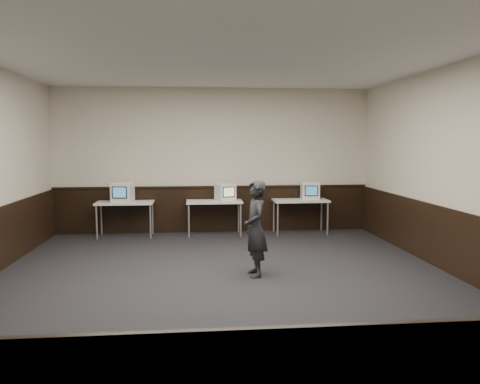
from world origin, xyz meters
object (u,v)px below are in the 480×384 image
desk_right (300,203)px  emac_right (310,191)px  emac_center (225,192)px  desk_center (214,204)px  desk_left (125,205)px  person (255,228)px  emac_left (123,192)px

desk_right → emac_right: (0.22, 0.04, 0.26)m
desk_right → emac_center: emac_center is taller
desk_center → desk_right: (1.90, 0.00, 0.00)m
desk_left → emac_center: emac_center is taller
desk_right → person: size_ratio=0.83×
desk_right → emac_left: bearing=-179.4°
desk_center → person: (0.48, -3.18, 0.05)m
desk_center → emac_right: emac_right is taller
desk_left → desk_center: size_ratio=1.00×
desk_left → desk_center: bearing=0.0°
desk_right → emac_left: (-3.84, -0.04, 0.28)m
person → desk_right: bearing=149.8°
desk_left → desk_center: 1.90m
desk_center → person: bearing=-81.4°
emac_right → person: bearing=-112.1°
emac_center → emac_right: bearing=-19.7°
desk_left → emac_left: emac_left is taller
desk_right → emac_center: bearing=178.9°
desk_center → desk_right: bearing=0.0°
desk_center → emac_center: emac_center is taller
emac_left → emac_right: emac_left is taller
desk_center → emac_center: bearing=7.5°
desk_center → emac_center: (0.24, 0.03, 0.26)m
person → emac_right: bearing=146.9°
emac_center → emac_right: (1.88, 0.01, 0.01)m
desk_left → desk_center: (1.90, 0.00, 0.00)m
emac_right → desk_center: bearing=-174.1°
desk_left → emac_center: (2.14, 0.03, 0.26)m
emac_center → emac_left: bearing=161.9°
emac_center → desk_center: bearing=167.6°
desk_center → desk_left: bearing=180.0°
desk_right → emac_left: size_ratio=2.43×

